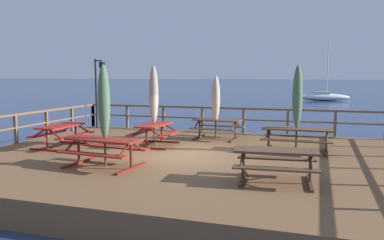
{
  "coord_description": "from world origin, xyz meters",
  "views": [
    {
      "loc": [
        3.93,
        -11.36,
        3.13
      ],
      "look_at": [
        0.0,
        0.79,
        1.67
      ],
      "focal_mm": 36.68,
      "sensor_mm": 36.0,
      "label": 1
    }
  ],
  "objects_px": {
    "picnic_table_back_right": "(217,125)",
    "patio_umbrella_tall_back_right": "(104,102)",
    "lamp_post_hooked": "(98,83)",
    "patio_umbrella_tall_back_left": "(154,95)",
    "picnic_table_mid_right": "(297,134)",
    "picnic_table_front_right": "(276,158)",
    "picnic_table_mid_left": "(62,131)",
    "patio_umbrella_tall_front": "(297,97)",
    "patio_umbrella_tall_mid_right": "(216,99)",
    "picnic_table_front_left": "(104,146)",
    "picnic_table_mid_centre": "(154,130)",
    "sailboat_distant": "(324,97)"
  },
  "relations": [
    {
      "from": "picnic_table_back_right",
      "to": "patio_umbrella_tall_back_right",
      "type": "relative_size",
      "value": 0.7
    },
    {
      "from": "lamp_post_hooked",
      "to": "patio_umbrella_tall_back_left",
      "type": "bearing_deg",
      "value": -38.45
    },
    {
      "from": "patio_umbrella_tall_back_left",
      "to": "picnic_table_back_right",
      "type": "bearing_deg",
      "value": 51.42
    },
    {
      "from": "picnic_table_mid_right",
      "to": "picnic_table_front_right",
      "type": "bearing_deg",
      "value": -93.84
    },
    {
      "from": "picnic_table_mid_right",
      "to": "patio_umbrella_tall_back_left",
      "type": "relative_size",
      "value": 0.79
    },
    {
      "from": "picnic_table_mid_left",
      "to": "patio_umbrella_tall_front",
      "type": "xyz_separation_m",
      "value": [
        7.69,
        1.71,
        1.22
      ]
    },
    {
      "from": "picnic_table_mid_left",
      "to": "lamp_post_hooked",
      "type": "xyz_separation_m",
      "value": [
        -1.29,
        4.54,
        1.55
      ]
    },
    {
      "from": "patio_umbrella_tall_mid_right",
      "to": "lamp_post_hooked",
      "type": "height_order",
      "value": "lamp_post_hooked"
    },
    {
      "from": "picnic_table_front_left",
      "to": "patio_umbrella_tall_mid_right",
      "type": "distance_m",
      "value": 5.83
    },
    {
      "from": "picnic_table_mid_centre",
      "to": "picnic_table_back_right",
      "type": "relative_size",
      "value": 0.93
    },
    {
      "from": "picnic_table_mid_right",
      "to": "lamp_post_hooked",
      "type": "distance_m",
      "value": 9.59
    },
    {
      "from": "picnic_table_back_right",
      "to": "patio_umbrella_tall_back_right",
      "type": "bearing_deg",
      "value": -107.89
    },
    {
      "from": "picnic_table_mid_centre",
      "to": "patio_umbrella_tall_back_left",
      "type": "xyz_separation_m",
      "value": [
        0.01,
        -0.05,
        1.22
      ]
    },
    {
      "from": "picnic_table_mid_centre",
      "to": "lamp_post_hooked",
      "type": "height_order",
      "value": "lamp_post_hooked"
    },
    {
      "from": "picnic_table_mid_right",
      "to": "patio_umbrella_tall_mid_right",
      "type": "xyz_separation_m",
      "value": [
        -3.16,
        1.74,
        0.99
      ]
    },
    {
      "from": "picnic_table_front_left",
      "to": "patio_umbrella_tall_back_right",
      "type": "relative_size",
      "value": 0.79
    },
    {
      "from": "picnic_table_front_right",
      "to": "patio_umbrella_tall_back_right",
      "type": "height_order",
      "value": "patio_umbrella_tall_back_right"
    },
    {
      "from": "picnic_table_front_right",
      "to": "sailboat_distant",
      "type": "distance_m",
      "value": 41.93
    },
    {
      "from": "patio_umbrella_tall_front",
      "to": "lamp_post_hooked",
      "type": "bearing_deg",
      "value": 162.52
    },
    {
      "from": "picnic_table_mid_right",
      "to": "picnic_table_front_left",
      "type": "distance_m",
      "value": 6.14
    },
    {
      "from": "picnic_table_mid_centre",
      "to": "sailboat_distant",
      "type": "distance_m",
      "value": 38.87
    },
    {
      "from": "patio_umbrella_tall_back_left",
      "to": "sailboat_distant",
      "type": "relative_size",
      "value": 0.36
    },
    {
      "from": "picnic_table_back_right",
      "to": "lamp_post_hooked",
      "type": "height_order",
      "value": "lamp_post_hooked"
    },
    {
      "from": "picnic_table_mid_centre",
      "to": "picnic_table_mid_left",
      "type": "distance_m",
      "value": 3.16
    },
    {
      "from": "picnic_table_mid_left",
      "to": "patio_umbrella_tall_back_right",
      "type": "xyz_separation_m",
      "value": [
        2.88,
        -2.06,
        1.19
      ]
    },
    {
      "from": "patio_umbrella_tall_front",
      "to": "picnic_table_mid_left",
      "type": "bearing_deg",
      "value": -167.45
    },
    {
      "from": "picnic_table_front_left",
      "to": "picnic_table_mid_left",
      "type": "distance_m",
      "value": 3.56
    },
    {
      "from": "picnic_table_front_left",
      "to": "lamp_post_hooked",
      "type": "distance_m",
      "value": 7.99
    },
    {
      "from": "lamp_post_hooked",
      "to": "picnic_table_mid_centre",
      "type": "bearing_deg",
      "value": -38.13
    },
    {
      "from": "picnic_table_front_right",
      "to": "picnic_table_mid_left",
      "type": "xyz_separation_m",
      "value": [
        -7.46,
        2.26,
        -0.0
      ]
    },
    {
      "from": "patio_umbrella_tall_back_left",
      "to": "patio_umbrella_tall_mid_right",
      "type": "distance_m",
      "value": 2.75
    },
    {
      "from": "picnic_table_mid_centre",
      "to": "picnic_table_front_right",
      "type": "xyz_separation_m",
      "value": [
        4.56,
        -3.51,
        0.0
      ]
    },
    {
      "from": "picnic_table_front_right",
      "to": "lamp_post_hooked",
      "type": "relative_size",
      "value": 0.62
    },
    {
      "from": "patio_umbrella_tall_back_left",
      "to": "patio_umbrella_tall_back_right",
      "type": "distance_m",
      "value": 3.26
    },
    {
      "from": "sailboat_distant",
      "to": "picnic_table_back_right",
      "type": "bearing_deg",
      "value": -96.81
    },
    {
      "from": "picnic_table_mid_centre",
      "to": "picnic_table_mid_left",
      "type": "xyz_separation_m",
      "value": [
        -2.9,
        -1.25,
        0.0
      ]
    },
    {
      "from": "picnic_table_mid_left",
      "to": "picnic_table_back_right",
      "type": "bearing_deg",
      "value": 35.99
    },
    {
      "from": "picnic_table_back_right",
      "to": "picnic_table_mid_left",
      "type": "relative_size",
      "value": 1.0
    },
    {
      "from": "picnic_table_back_right",
      "to": "patio_umbrella_tall_mid_right",
      "type": "height_order",
      "value": "patio_umbrella_tall_mid_right"
    },
    {
      "from": "picnic_table_mid_left",
      "to": "patio_umbrella_tall_back_left",
      "type": "height_order",
      "value": "patio_umbrella_tall_back_left"
    },
    {
      "from": "patio_umbrella_tall_front",
      "to": "patio_umbrella_tall_back_left",
      "type": "xyz_separation_m",
      "value": [
        -4.78,
        -0.51,
        -0.0
      ]
    },
    {
      "from": "patio_umbrella_tall_front",
      "to": "picnic_table_front_left",
      "type": "bearing_deg",
      "value": -141.67
    },
    {
      "from": "picnic_table_mid_right",
      "to": "picnic_table_front_right",
      "type": "xyz_separation_m",
      "value": [
        -0.26,
        -3.91,
        -0.01
      ]
    },
    {
      "from": "picnic_table_mid_centre",
      "to": "sailboat_distant",
      "type": "height_order",
      "value": "sailboat_distant"
    },
    {
      "from": "picnic_table_mid_centre",
      "to": "picnic_table_front_right",
      "type": "height_order",
      "value": "same"
    },
    {
      "from": "picnic_table_mid_right",
      "to": "sailboat_distant",
      "type": "distance_m",
      "value": 38.01
    },
    {
      "from": "patio_umbrella_tall_mid_right",
      "to": "lamp_post_hooked",
      "type": "relative_size",
      "value": 0.77
    },
    {
      "from": "picnic_table_mid_centre",
      "to": "patio_umbrella_tall_front",
      "type": "height_order",
      "value": "patio_umbrella_tall_front"
    },
    {
      "from": "picnic_table_mid_centre",
      "to": "picnic_table_back_right",
      "type": "bearing_deg",
      "value": 50.65
    },
    {
      "from": "picnic_table_front_left",
      "to": "picnic_table_mid_right",
      "type": "bearing_deg",
      "value": 37.75
    }
  ]
}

